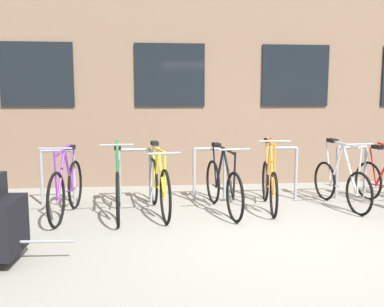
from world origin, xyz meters
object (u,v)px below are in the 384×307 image
object	(u,v)px
bicycle_purple	(66,189)
bicycle_green	(118,187)
bicycle_yellow	(159,185)
bicycle_orange	(269,183)
bicycle_black	(223,185)
bicycle_silver	(341,183)

from	to	relation	value
bicycle_purple	bicycle_green	distance (m)	0.73
bicycle_purple	bicycle_yellow	bearing A→B (deg)	4.21
bicycle_orange	bicycle_yellow	bearing A→B (deg)	-176.77
bicycle_black	bicycle_yellow	xyz separation A→B (m)	(-0.95, 0.02, 0.02)
bicycle_purple	bicycle_black	size ratio (longest dim) A/B	0.97
bicycle_yellow	bicycle_black	bearing A→B (deg)	-1.31
bicycle_silver	bicycle_orange	world-z (taller)	bicycle_orange
bicycle_purple	bicycle_yellow	size ratio (longest dim) A/B	0.94
bicycle_silver	bicycle_green	xyz separation A→B (m)	(-3.41, -0.16, 0.03)
bicycle_green	bicycle_orange	bearing A→B (deg)	4.74
bicycle_silver	bicycle_orange	xyz separation A→B (m)	(-1.13, 0.02, 0.01)
bicycle_silver	bicycle_black	world-z (taller)	bicycle_silver
bicycle_black	bicycle_green	xyz separation A→B (m)	(-1.54, -0.07, 0.02)
bicycle_black	bicycle_yellow	bearing A→B (deg)	178.69
bicycle_orange	bicycle_black	distance (m)	0.75
bicycle_purple	bicycle_green	size ratio (longest dim) A/B	0.95
bicycle_silver	bicycle_purple	bearing A→B (deg)	-177.68
bicycle_black	bicycle_green	distance (m)	1.54
bicycle_black	bicycle_green	world-z (taller)	bicycle_green
bicycle_purple	bicycle_orange	world-z (taller)	bicycle_orange
bicycle_orange	bicycle_black	size ratio (longest dim) A/B	0.94
bicycle_black	bicycle_yellow	size ratio (longest dim) A/B	0.97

